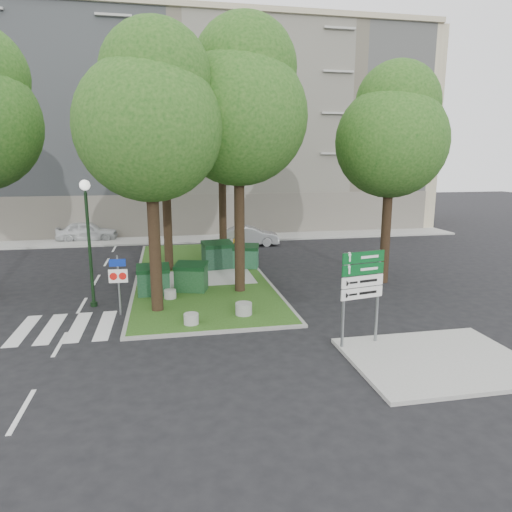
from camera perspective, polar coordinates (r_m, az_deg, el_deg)
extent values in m
plane|color=black|center=(15.62, -6.72, -9.65)|extent=(120.00, 120.00, 0.00)
cube|color=#214313|center=(23.25, -7.04, -2.25)|extent=(6.00, 16.00, 0.12)
cube|color=gray|center=(23.25, -7.04, -2.27)|extent=(6.30, 16.30, 0.10)
cube|color=#999993|center=(14.47, 21.77, -12.01)|extent=(5.00, 4.00, 0.12)
cube|color=#999993|center=(33.50, -9.21, 2.06)|extent=(42.00, 3.00, 0.12)
cube|color=silver|center=(17.21, -19.80, -8.20)|extent=(5.00, 3.00, 0.01)
cube|color=tan|center=(40.57, -9.99, 15.00)|extent=(41.00, 12.00, 16.00)
cylinder|color=black|center=(17.21, -12.62, 2.81)|extent=(0.44, 0.44, 6.16)
sphere|color=#184813|center=(17.04, -13.21, 15.33)|extent=(5.20, 5.20, 5.20)
sphere|color=#184813|center=(17.43, -12.42, 21.11)|extent=(3.90, 3.90, 3.90)
cylinder|color=black|center=(19.38, -2.09, 4.93)|extent=(0.44, 0.44, 6.72)
sphere|color=#184813|center=(19.31, -2.18, 17.03)|extent=(5.60, 5.60, 5.60)
sphere|color=#184813|center=(19.81, -1.40, 22.52)|extent=(4.20, 4.20, 4.20)
cylinder|color=black|center=(23.66, -11.04, 4.97)|extent=(0.44, 0.44, 5.88)
sphere|color=#184813|center=(23.51, -11.39, 13.64)|extent=(4.80, 4.80, 4.80)
sphere|color=#184813|center=(23.83, -10.81, 17.69)|extent=(3.60, 3.60, 3.60)
cylinder|color=black|center=(26.78, -4.20, 7.15)|extent=(0.44, 0.44, 7.00)
sphere|color=#184813|center=(26.77, -4.35, 16.26)|extent=(5.80, 5.80, 5.80)
sphere|color=#184813|center=(27.22, -3.80, 20.43)|extent=(4.35, 4.35, 4.35)
cylinder|color=black|center=(22.09, 15.99, 4.24)|extent=(0.44, 0.44, 5.88)
sphere|color=#184813|center=(21.93, 16.54, 13.52)|extent=(5.00, 5.00, 5.00)
sphere|color=#184813|center=(22.36, 17.28, 17.76)|extent=(3.75, 3.75, 3.75)
cube|color=#0E351A|center=(19.83, -12.68, -3.21)|extent=(1.36, 0.95, 1.04)
cube|color=black|center=(19.68, -12.76, -1.51)|extent=(1.41, 1.02, 0.30)
cube|color=#0F3616|center=(20.07, -8.09, -2.87)|extent=(1.51, 1.24, 1.03)
cube|color=black|center=(19.92, -8.14, -1.20)|extent=(1.58, 1.31, 0.30)
cube|color=black|center=(24.06, -4.82, -0.13)|extent=(1.64, 1.24, 1.18)
cube|color=black|center=(23.93, -4.85, 1.48)|extent=(1.70, 1.32, 0.34)
cube|color=#164729|center=(24.15, -1.28, -0.24)|extent=(1.48, 1.19, 1.02)
cube|color=black|center=(24.03, -1.29, 1.14)|extent=(1.54, 1.26, 0.29)
cylinder|color=gray|center=(19.19, -10.69, -4.69)|extent=(0.50, 0.50, 0.36)
cylinder|color=gray|center=(16.94, -1.55, -6.60)|extent=(0.61, 0.61, 0.44)
cylinder|color=#9C9C97|center=(16.17, -8.11, -7.77)|extent=(0.52, 0.52, 0.37)
cylinder|color=orange|center=(28.64, -2.45, 1.40)|extent=(0.42, 0.42, 0.74)
cylinder|color=black|center=(18.86, -20.06, 0.62)|extent=(0.13, 0.13, 4.52)
cylinder|color=black|center=(19.38, -19.60, -5.67)|extent=(0.27, 0.27, 0.18)
sphere|color=white|center=(18.57, -20.62, 8.30)|extent=(0.40, 0.40, 0.40)
cylinder|color=slate|center=(17.72, -16.77, -3.55)|extent=(0.08, 0.08, 2.30)
cube|color=navy|center=(17.51, -16.94, -0.79)|extent=(0.60, 0.07, 0.28)
cube|color=white|center=(17.63, -16.84, -2.39)|extent=(0.69, 0.08, 0.51)
cylinder|color=red|center=(17.64, -17.37, -2.41)|extent=(0.28, 0.04, 0.28)
cylinder|color=red|center=(17.61, -16.30, -2.38)|extent=(0.28, 0.04, 0.28)
cylinder|color=slate|center=(13.98, 10.90, -5.52)|extent=(0.11, 0.11, 2.93)
cylinder|color=slate|center=(14.67, 14.97, -4.87)|extent=(0.11, 0.11, 2.93)
cube|color=#094D1D|center=(13.99, 13.23, -0.12)|extent=(1.44, 0.33, 0.34)
cube|color=#094D1D|center=(14.07, 13.16, -1.60)|extent=(1.44, 0.33, 0.34)
cube|color=white|center=(14.16, 13.09, -3.06)|extent=(1.44, 0.33, 0.34)
cube|color=white|center=(14.26, 13.02, -4.50)|extent=(1.44, 0.33, 0.34)
imported|color=silver|center=(34.83, -20.36, 2.93)|extent=(4.18, 1.69, 1.42)
imported|color=gray|center=(30.99, -0.84, 2.54)|extent=(4.15, 1.90, 1.32)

